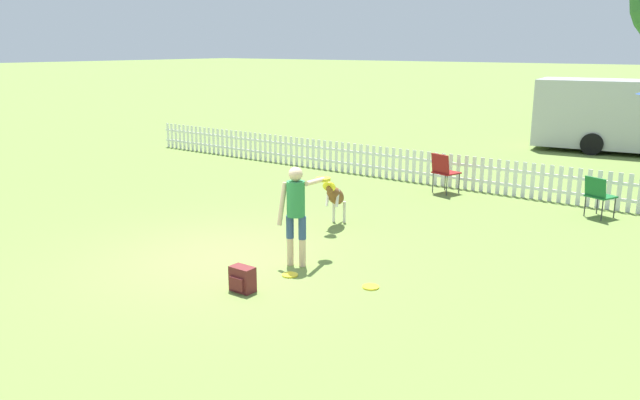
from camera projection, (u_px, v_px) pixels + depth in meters
ground_plane at (225, 259)px, 9.95m from camera, size 240.00×240.00×0.00m
handler_person at (297, 205)px, 9.49m from camera, size 0.43×1.04×1.56m
leaping_dog at (335, 196)px, 11.65m from camera, size 0.54×1.07×0.96m
frisbee_near_handler at (371, 287)px, 8.79m from camera, size 0.24×0.24×0.02m
frisbee_near_dog at (290, 275)px, 9.25m from camera, size 0.24×0.24×0.02m
backpack_on_grass at (242, 279)px, 8.63m from camera, size 0.35×0.25×0.36m
picket_fence at (428, 168)px, 15.31m from camera, size 19.56×0.04×0.80m
folding_chair_blue_left at (598, 193)px, 12.26m from camera, size 0.60×0.62×0.83m
folding_chair_center at (444, 170)px, 14.27m from camera, size 0.62×0.64×0.94m
equipment_trailer at (619, 114)px, 19.81m from camera, size 5.86×2.75×2.27m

